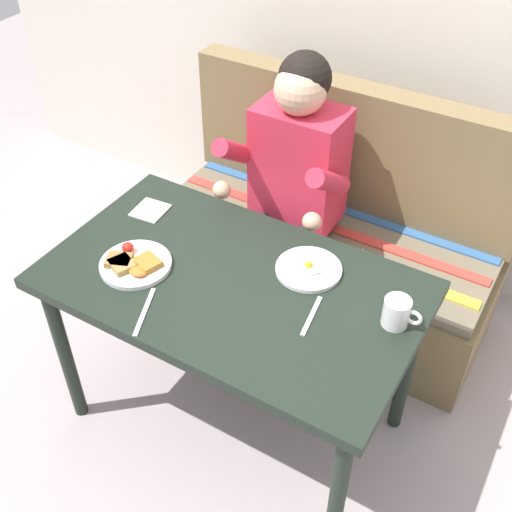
% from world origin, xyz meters
% --- Properties ---
extents(ground_plane, '(8.00, 8.00, 0.00)m').
position_xyz_m(ground_plane, '(0.00, 0.00, 0.00)').
color(ground_plane, '#A59798').
extents(table, '(1.20, 0.70, 0.73)m').
position_xyz_m(table, '(0.00, 0.00, 0.65)').
color(table, black).
rests_on(table, ground).
extents(couch, '(1.44, 0.56, 1.00)m').
position_xyz_m(couch, '(0.00, 0.76, 0.33)').
color(couch, brown).
rests_on(couch, ground).
extents(person, '(0.45, 0.61, 1.21)m').
position_xyz_m(person, '(-0.11, 0.59, 0.74)').
color(person, '#CE2A40').
rests_on(person, ground).
extents(plate_breakfast, '(0.23, 0.23, 0.05)m').
position_xyz_m(plate_breakfast, '(-0.31, -0.11, 0.74)').
color(plate_breakfast, white).
rests_on(plate_breakfast, table).
extents(plate_eggs, '(0.21, 0.21, 0.04)m').
position_xyz_m(plate_eggs, '(0.19, 0.16, 0.74)').
color(plate_eggs, white).
rests_on(plate_eggs, table).
extents(coffee_mug, '(0.12, 0.08, 0.09)m').
position_xyz_m(coffee_mug, '(0.51, 0.09, 0.78)').
color(coffee_mug, white).
rests_on(coffee_mug, table).
extents(napkin, '(0.12, 0.13, 0.01)m').
position_xyz_m(napkin, '(-0.45, 0.16, 0.73)').
color(napkin, silver).
rests_on(napkin, table).
extents(fork, '(0.04, 0.17, 0.00)m').
position_xyz_m(fork, '(0.29, -0.01, 0.73)').
color(fork, silver).
rests_on(fork, table).
extents(knife, '(0.09, 0.19, 0.00)m').
position_xyz_m(knife, '(-0.15, -0.25, 0.73)').
color(knife, silver).
rests_on(knife, table).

